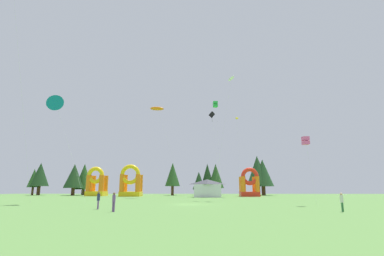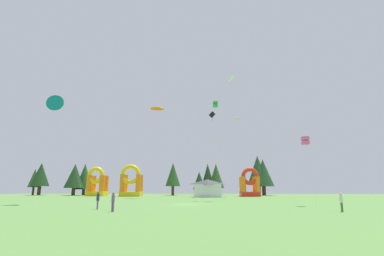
# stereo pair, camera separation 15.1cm
# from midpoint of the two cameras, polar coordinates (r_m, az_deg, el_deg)

# --- Properties ---
(ground_plane) EXTENTS (120.00, 120.00, 0.00)m
(ground_plane) POSITION_cam_midpoint_polar(r_m,az_deg,el_deg) (36.65, -0.39, -14.88)
(ground_plane) COLOR #5B8C42
(kite_black_diamond) EXTENTS (2.17, 6.79, 20.28)m
(kite_black_diamond) POSITION_cam_midpoint_polar(r_m,az_deg,el_deg) (71.70, 4.14, 2.47)
(kite_black_diamond) COLOR black
(kite_black_diamond) RESTS_ON ground_plane
(kite_white_parafoil) EXTENTS (3.63, 9.18, 20.81)m
(kite_white_parafoil) POSITION_cam_midpoint_polar(r_m,az_deg,el_deg) (50.81, 7.82, 9.62)
(kite_white_parafoil) COLOR white
(kite_white_parafoil) RESTS_ON ground_plane
(kite_teal_delta) EXTENTS (5.86, 2.70, 14.16)m
(kite_teal_delta) POSITION_cam_midpoint_polar(r_m,az_deg,el_deg) (43.31, -25.08, 4.01)
(kite_teal_delta) COLOR #0C7F7A
(kite_teal_delta) RESTS_ON ground_plane
(kite_pink_box) EXTENTS (0.75, 2.21, 8.01)m
(kite_pink_box) POSITION_cam_midpoint_polar(r_m,az_deg,el_deg) (36.98, 21.60, -2.34)
(kite_pink_box) COLOR #EA599E
(kite_pink_box) RESTS_ON ground_plane
(kite_yellow_parafoil) EXTENTS (0.82, 4.63, 17.61)m
(kite_yellow_parafoil) POSITION_cam_midpoint_polar(r_m,az_deg,el_deg) (65.35, 8.96, 1.89)
(kite_yellow_parafoil) COLOR yellow
(kite_yellow_parafoil) RESTS_ON ground_plane
(kite_orange_parafoil) EXTENTS (8.29, 2.77, 19.49)m
(kite_orange_parafoil) POSITION_cam_midpoint_polar(r_m,az_deg,el_deg) (63.24, -6.85, 3.81)
(kite_orange_parafoil) COLOR orange
(kite_orange_parafoil) RESTS_ON ground_plane
(kite_green_box) EXTENTS (1.00, 5.19, 16.61)m
(kite_green_box) POSITION_cam_midpoint_polar(r_m,az_deg,el_deg) (50.06, 4.72, 4.65)
(kite_green_box) COLOR green
(kite_green_box) RESTS_ON ground_plane
(person_far_side) EXTENTS (0.39, 0.39, 1.61)m
(person_far_side) POSITION_cam_midpoint_polar(r_m,az_deg,el_deg) (28.61, 27.54, -12.59)
(person_far_side) COLOR #33723F
(person_far_side) RESTS_ON ground_plane
(person_left_edge) EXTENTS (0.31, 0.31, 1.66)m
(person_left_edge) POSITION_cam_midpoint_polar(r_m,az_deg,el_deg) (29.94, -17.97, -13.16)
(person_left_edge) COLOR #724C8C
(person_left_edge) RESTS_ON ground_plane
(person_near_camera) EXTENTS (0.38, 0.38, 1.63)m
(person_near_camera) POSITION_cam_midpoint_polar(r_m,az_deg,el_deg) (26.52, -15.17, -13.62)
(person_near_camera) COLOR #724C8C
(person_near_camera) RESTS_ON ground_plane
(inflatable_yellow_castle) EXTENTS (4.39, 4.42, 7.05)m
(inflatable_yellow_castle) POSITION_cam_midpoint_polar(r_m,az_deg,el_deg) (76.39, -18.22, -10.60)
(inflatable_yellow_castle) COLOR yellow
(inflatable_yellow_castle) RESTS_ON ground_plane
(inflatable_orange_dome) EXTENTS (4.27, 4.01, 6.56)m
(inflatable_orange_dome) POSITION_cam_midpoint_polar(r_m,az_deg,el_deg) (69.43, 11.40, -11.08)
(inflatable_orange_dome) COLOR red
(inflatable_orange_dome) RESTS_ON ground_plane
(inflatable_blue_arch) EXTENTS (4.84, 4.05, 7.33)m
(inflatable_blue_arch) POSITION_cam_midpoint_polar(r_m,az_deg,el_deg) (70.47, -11.88, -10.81)
(inflatable_blue_arch) COLOR yellow
(inflatable_blue_arch) RESTS_ON ground_plane
(festival_tent) EXTENTS (5.68, 3.74, 3.77)m
(festival_tent) POSITION_cam_midpoint_polar(r_m,az_deg,el_deg) (63.36, 3.15, -11.80)
(festival_tent) COLOR silver
(festival_tent) RESTS_ON ground_plane
(tree_row_0) EXTENTS (3.09, 3.09, 7.06)m
(tree_row_0) POSITION_cam_midpoint_polar(r_m,az_deg,el_deg) (90.35, -28.65, -8.69)
(tree_row_0) COLOR #4C331E
(tree_row_0) RESTS_ON ground_plane
(tree_row_1) EXTENTS (4.90, 4.90, 8.71)m
(tree_row_1) POSITION_cam_midpoint_polar(r_m,az_deg,el_deg) (90.15, -27.69, -8.16)
(tree_row_1) COLOR #4C331E
(tree_row_1) RESTS_ON ground_plane
(tree_row_2) EXTENTS (5.06, 5.06, 8.22)m
(tree_row_2) POSITION_cam_midpoint_polar(r_m,az_deg,el_deg) (83.71, -22.14, -8.78)
(tree_row_2) COLOR #4C331E
(tree_row_2) RESTS_ON ground_plane
(tree_row_3) EXTENTS (4.62, 4.62, 8.59)m
(tree_row_3) POSITION_cam_midpoint_polar(r_m,az_deg,el_deg) (86.74, -20.42, -8.98)
(tree_row_3) COLOR #4C331E
(tree_row_3) RESTS_ON ground_plane
(tree_row_4) EXTENTS (4.01, 4.01, 8.59)m
(tree_row_4) POSITION_cam_midpoint_polar(r_m,az_deg,el_deg) (78.55, -3.73, -9.17)
(tree_row_4) COLOR #4C331E
(tree_row_4) RESTS_ON ground_plane
(tree_row_5) EXTENTS (3.39, 3.39, 6.26)m
(tree_row_5) POSITION_cam_midpoint_polar(r_m,az_deg,el_deg) (79.59, 1.49, -10.36)
(tree_row_5) COLOR #4C331E
(tree_row_5) RESTS_ON ground_plane
(tree_row_6) EXTENTS (3.73, 3.73, 8.50)m
(tree_row_6) POSITION_cam_midpoint_polar(r_m,az_deg,el_deg) (80.44, 3.20, -9.42)
(tree_row_6) COLOR #4C331E
(tree_row_6) RESTS_ON ground_plane
(tree_row_7) EXTENTS (4.32, 4.32, 8.39)m
(tree_row_7) POSITION_cam_midpoint_polar(r_m,az_deg,el_deg) (79.59, 4.84, -9.44)
(tree_row_7) COLOR #4C331E
(tree_row_7) RESTS_ON ground_plane
(tree_row_8) EXTENTS (5.67, 5.67, 10.50)m
(tree_row_8) POSITION_cam_midpoint_polar(r_m,az_deg,el_deg) (80.53, 12.93, -8.15)
(tree_row_8) COLOR #4C331E
(tree_row_8) RESTS_ON ground_plane
(tree_row_9) EXTENTS (5.56, 5.56, 9.47)m
(tree_row_9) POSITION_cam_midpoint_polar(r_m,az_deg,el_deg) (80.40, 13.93, -8.61)
(tree_row_9) COLOR #4C331E
(tree_row_9) RESTS_ON ground_plane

